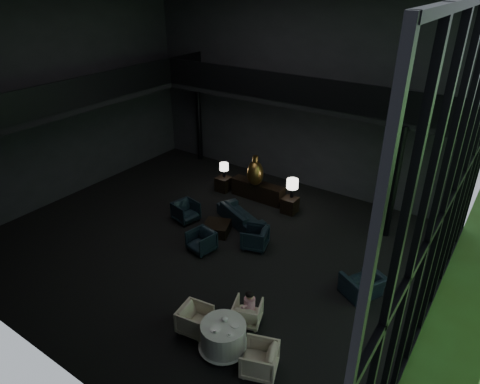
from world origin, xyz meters
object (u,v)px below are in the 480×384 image
Objects in this scene: side_table_left at (224,184)px; dining_table at (224,338)px; child at (250,302)px; sofa at (241,212)px; console at (258,191)px; table_lamp_left at (224,167)px; lounge_armchair_west at (186,210)px; dining_chair_east at (259,358)px; dining_chair_west at (195,319)px; coffee_table at (217,228)px; window_armchair at (363,282)px; side_table_right at (290,205)px; dining_chair_north at (248,312)px; lounge_armchair_east at (255,236)px; bronze_urn at (255,173)px; table_lamp_right at (292,185)px; lounge_armchair_south at (201,240)px.

side_table_left is 8.59m from dining_table.
sofa is at bearing -52.98° from child.
console is 1.75m from table_lamp_left.
child is (4.86, -3.09, 0.31)m from lounge_armchair_west.
table_lamp_left is at bearing -158.13° from dining_chair_east.
dining_chair_west is (2.56, -7.02, 0.03)m from console.
window_armchair is at bearing -2.80° from coffee_table.
window_armchair is at bearing 146.16° from dining_chair_east.
console is at bearing 4.47° from table_lamp_left.
dining_table is (1.91, -6.85, 0.02)m from side_table_right.
dining_chair_north is 1.38m from dining_chair_west.
table_lamp_left is 0.71× the size of coffee_table.
window_armchair reaches higher than lounge_armchair_east.
lounge_armchair_west reaches higher than dining_chair_west.
sofa is at bearing -72.75° from dining_chair_north.
lounge_armchair_east reaches higher than side_table_right.
dining_chair_east is (4.11, -5.23, 0.00)m from sofa.
window_armchair is 0.84× the size of dining_table.
lounge_armchair_east is at bearing 164.61° from sofa.
bronze_urn is at bearing -90.00° from console.
dining_chair_west is 1.25× the size of child.
child is (1.99, -5.82, 0.46)m from side_table_right.
dining_chair_west is (-2.03, 0.15, -0.04)m from dining_chair_east.
console is 7.05m from child.
console is 7.91m from dining_table.
dining_chair_west is (0.96, -6.90, -0.75)m from table_lamp_right.
lounge_armchair_west is at bearing 139.24° from dining_table.
window_armchair is 4.03m from dining_chair_east.
side_table_left is 7.83m from window_armchair.
dining_table is at bearing 6.19° from lounge_armchair_east.
dining_table is 1.07m from dining_chair_north.
side_table_right is (1.60, -0.00, -0.94)m from bronze_urn.
lounge_armchair_east is at bearing -59.47° from child.
dining_chair_north is (5.10, -5.83, 0.04)m from side_table_left.
child is at bearing -58.38° from bronze_urn.
lounge_armchair_south is 1.21× the size of dining_chair_north.
dining_chair_east is (4.59, -6.94, -0.82)m from bronze_urn.
dining_chair_west is at bearing -69.98° from console.
dining_chair_east is at bearing 151.86° from sofa.
lounge_armchair_south is (-1.35, -1.16, -0.03)m from lounge_armchair_east.
side_table_left is 0.78× the size of dining_chair_west.
dining_chair_north is at bearing -71.79° from side_table_right.
side_table_right is 6.17m from child.
dining_chair_north is at bearing -48.83° from side_table_left.
child is at bearing -71.50° from table_lamp_right.
dining_chair_east is at bearing 17.21° from lounge_armchair_east.
table_lamp_right is at bearing -4.34° from console.
dining_table is at bearing -113.96° from dining_chair_east.
side_table_left is at bearing -173.45° from console.
window_armchair is at bearing -80.53° from lounge_armchair_west.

